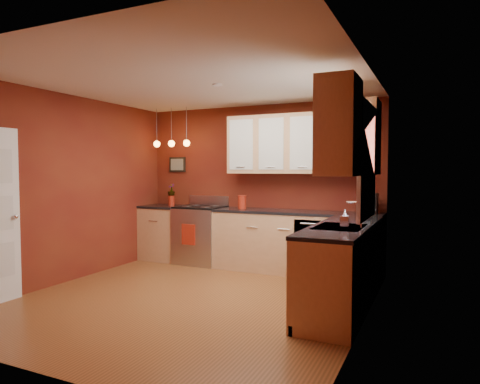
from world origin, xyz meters
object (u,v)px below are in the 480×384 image
at_px(gas_range, 201,234).
at_px(coffee_maker, 370,204).
at_px(sink, 340,229).
at_px(red_canister, 242,202).
at_px(soap_pump, 345,219).

distance_m(gas_range, coffee_maker, 2.78).
distance_m(sink, coffee_maker, 1.58).
xyz_separation_m(gas_range, sink, (2.62, -1.50, 0.43)).
height_order(sink, red_canister, sink).
xyz_separation_m(red_canister, coffee_maker, (1.95, 0.08, 0.02)).
height_order(gas_range, red_canister, red_canister).
xyz_separation_m(gas_range, coffee_maker, (2.72, 0.07, 0.59)).
bearing_deg(sink, red_canister, 141.22).
bearing_deg(soap_pump, red_canister, 140.27).
height_order(sink, coffee_maker, coffee_maker).
xyz_separation_m(gas_range, soap_pump, (2.70, -1.61, 0.56)).
relative_size(sink, soap_pump, 3.53).
height_order(coffee_maker, soap_pump, coffee_maker).
distance_m(gas_range, red_canister, 0.95).
height_order(sink, soap_pump, sink).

